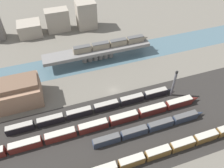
{
  "coord_description": "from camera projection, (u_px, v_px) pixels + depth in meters",
  "views": [
    {
      "loc": [
        -25.31,
        -72.82,
        77.83
      ],
      "look_at": [
        0.0,
        1.64,
        2.86
      ],
      "focal_mm": 35.0,
      "sensor_mm": 36.0,
      "label": 1
    }
  ],
  "objects": [
    {
      "name": "ground_plane",
      "position": [
        113.0,
        90.0,
        109.5
      ],
      "size": [
        400.0,
        400.0,
        0.0
      ],
      "primitive_type": "plane",
      "color": "#666056"
    },
    {
      "name": "railbed_yard",
      "position": [
        131.0,
        128.0,
        93.05
      ],
      "size": [
        280.0,
        42.0,
        0.01
      ],
      "primitive_type": "cube",
      "color": "#282623",
      "rests_on": "ground"
    },
    {
      "name": "river_water",
      "position": [
        98.0,
        59.0,
        128.2
      ],
      "size": [
        320.0,
        19.0,
        0.01
      ],
      "primitive_type": "cube",
      "color": "#47606B",
      "rests_on": "ground"
    },
    {
      "name": "bridge",
      "position": [
        98.0,
        51.0,
        124.41
      ],
      "size": [
        61.57,
        9.18,
        7.15
      ],
      "color": "slate",
      "rests_on": "ground"
    },
    {
      "name": "train_on_bridge",
      "position": [
        112.0,
        44.0,
        124.06
      ],
      "size": [
        45.19,
        3.16,
        3.55
      ],
      "color": "gray",
      "rests_on": "bridge"
    },
    {
      "name": "train_yard_near",
      "position": [
        148.0,
        156.0,
        81.74
      ],
      "size": [
        88.43,
        2.96,
        3.85
      ],
      "color": "brown",
      "rests_on": "ground"
    },
    {
      "name": "train_yard_mid",
      "position": [
        150.0,
        127.0,
        91.16
      ],
      "size": [
        51.13,
        2.71,
        3.61
      ],
      "color": "#2D384C",
      "rests_on": "ground"
    },
    {
      "name": "train_yard_far",
      "position": [
        97.0,
        125.0,
        91.88
      ],
      "size": [
        99.42,
        3.09,
        3.79
      ],
      "color": "#5B1E19",
      "rests_on": "ground"
    },
    {
      "name": "train_yard_outer",
      "position": [
        96.0,
        109.0,
        98.56
      ],
      "size": [
        78.34,
        2.69,
        3.63
      ],
      "color": "black",
      "rests_on": "ground"
    },
    {
      "name": "warehouse_building",
      "position": [
        9.0,
        94.0,
        99.56
      ],
      "size": [
        28.38,
        15.29,
        12.2
      ],
      "color": "#937056",
      "rests_on": "ground"
    },
    {
      "name": "signal_tower",
      "position": [
        174.0,
        84.0,
        102.03
      ],
      "size": [
        1.09,
        1.09,
        15.28
      ],
      "color": "#4C4C51",
      "rests_on": "ground"
    },
    {
      "name": "city_block_left",
      "position": [
        30.0,
        29.0,
        144.5
      ],
      "size": [
        14.8,
        12.78,
        9.12
      ],
      "primitive_type": "cube",
      "color": "gray",
      "rests_on": "ground"
    },
    {
      "name": "city_block_center",
      "position": [
        58.0,
        20.0,
        147.18
      ],
      "size": [
        15.26,
        8.68,
        14.92
      ],
      "primitive_type": "cube",
      "color": "gray",
      "rests_on": "ground"
    },
    {
      "name": "city_block_right",
      "position": [
        86.0,
        15.0,
        148.83
      ],
      "size": [
        12.86,
        10.46,
        18.52
      ],
      "primitive_type": "cube",
      "color": "gray",
      "rests_on": "ground"
    }
  ]
}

